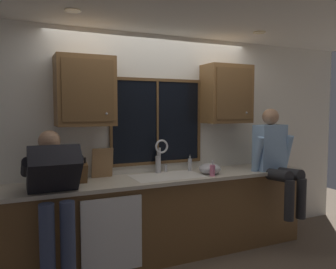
% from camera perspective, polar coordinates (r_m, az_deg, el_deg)
% --- Properties ---
extents(back_wall, '(5.85, 0.12, 2.55)m').
position_cam_1_polar(back_wall, '(4.12, -2.46, -1.27)').
color(back_wall, silver).
rests_on(back_wall, floor).
extents(ceiling_downlight_left, '(0.14, 0.14, 0.01)m').
position_cam_1_polar(ceiling_downlight_left, '(3.29, -15.71, 19.41)').
color(ceiling_downlight_left, '#FFEAB2').
extents(ceiling_downlight_right, '(0.14, 0.14, 0.01)m').
position_cam_1_polar(ceiling_downlight_right, '(4.16, 15.10, 16.21)').
color(ceiling_downlight_right, '#FFEAB2').
extents(window_glass, '(1.10, 0.02, 0.95)m').
position_cam_1_polar(window_glass, '(4.05, -1.83, 2.18)').
color(window_glass, black).
extents(window_frame_top, '(1.17, 0.02, 0.04)m').
position_cam_1_polar(window_frame_top, '(4.05, -1.80, 9.15)').
color(window_frame_top, brown).
extents(window_frame_bottom, '(1.17, 0.02, 0.04)m').
position_cam_1_polar(window_frame_bottom, '(4.09, -1.76, -4.73)').
color(window_frame_bottom, brown).
extents(window_frame_left, '(0.03, 0.02, 0.95)m').
position_cam_1_polar(window_frame_left, '(3.86, -9.57, 2.01)').
color(window_frame_left, brown).
extents(window_frame_right, '(0.03, 0.02, 0.95)m').
position_cam_1_polar(window_frame_right, '(4.30, 5.21, 2.29)').
color(window_frame_right, brown).
extents(window_mullion_center, '(0.02, 0.02, 0.95)m').
position_cam_1_polar(window_mullion_center, '(4.04, -1.77, 2.17)').
color(window_mullion_center, brown).
extents(lower_cabinet_run, '(3.45, 0.58, 0.88)m').
position_cam_1_polar(lower_cabinet_run, '(3.98, -0.45, -13.78)').
color(lower_cabinet_run, brown).
rests_on(lower_cabinet_run, floor).
extents(countertop, '(3.51, 0.62, 0.04)m').
position_cam_1_polar(countertop, '(3.84, -0.33, -7.33)').
color(countertop, beige).
rests_on(countertop, lower_cabinet_run).
extents(dishwasher_front, '(0.60, 0.02, 0.74)m').
position_cam_1_polar(dishwasher_front, '(3.47, -9.34, -16.35)').
color(dishwasher_front, white).
extents(upper_cabinet_left, '(0.59, 0.36, 0.72)m').
position_cam_1_polar(upper_cabinet_left, '(3.64, -13.75, 7.08)').
color(upper_cabinet_left, brown).
extents(upper_cabinet_right, '(0.59, 0.36, 0.72)m').
position_cam_1_polar(upper_cabinet_right, '(4.33, 9.83, 6.69)').
color(upper_cabinet_right, brown).
extents(sink, '(0.80, 0.46, 0.21)m').
position_cam_1_polar(sink, '(3.88, -0.11, -8.41)').
color(sink, white).
rests_on(sink, lower_cabinet_run).
extents(faucet, '(0.18, 0.09, 0.40)m').
position_cam_1_polar(faucet, '(3.98, -1.09, -2.94)').
color(faucet, silver).
rests_on(faucet, countertop).
extents(person_standing, '(0.53, 0.72, 1.47)m').
position_cam_1_polar(person_standing, '(3.27, -18.58, -9.14)').
color(person_standing, '#384260').
rests_on(person_standing, floor).
extents(person_sitting_on_counter, '(0.54, 0.61, 1.26)m').
position_cam_1_polar(person_sitting_on_counter, '(4.33, 17.57, -3.48)').
color(person_sitting_on_counter, '#262628').
rests_on(person_sitting_on_counter, countertop).
extents(knife_block, '(0.12, 0.18, 0.32)m').
position_cam_1_polar(knife_block, '(3.59, -14.44, -6.22)').
color(knife_block, brown).
rests_on(knife_block, countertop).
extents(cutting_board, '(0.23, 0.09, 0.33)m').
position_cam_1_polar(cutting_board, '(3.81, -10.96, -4.72)').
color(cutting_board, '#997047').
rests_on(cutting_board, countertop).
extents(mixing_bowl, '(0.26, 0.26, 0.13)m').
position_cam_1_polar(mixing_bowl, '(4.02, 7.04, -5.72)').
color(mixing_bowl, '#B7B7BC').
rests_on(mixing_bowl, countertop).
extents(soap_dispenser, '(0.06, 0.07, 0.18)m').
position_cam_1_polar(soap_dispenser, '(3.88, 7.47, -5.95)').
color(soap_dispenser, pink).
rests_on(soap_dispenser, countertop).
extents(bottle_green_glass, '(0.05, 0.05, 0.20)m').
position_cam_1_polar(bottle_green_glass, '(4.19, 3.69, -4.98)').
color(bottle_green_glass, '#B7B7BC').
rests_on(bottle_green_glass, countertop).
extents(bottle_tall_clear, '(0.06, 0.06, 0.26)m').
position_cam_1_polar(bottle_tall_clear, '(4.03, -1.70, -4.93)').
color(bottle_tall_clear, '#B7B7BC').
rests_on(bottle_tall_clear, countertop).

